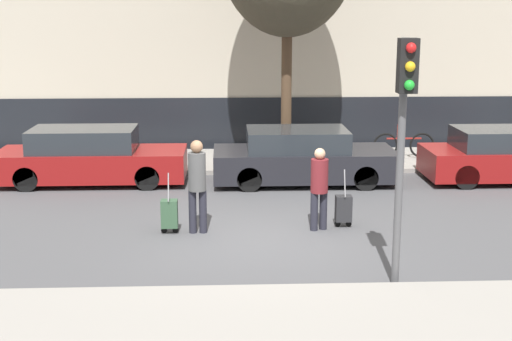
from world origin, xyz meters
The scene contains 12 objects.
ground_plane centered at (0.00, 0.00, 0.00)m, with size 80.00×80.00×0.00m, color #4C4C4F.
sidewalk_near centered at (0.00, -3.75, 0.06)m, with size 28.00×2.50×0.12m.
sidewalk_far centered at (0.00, 7.00, 0.06)m, with size 28.00×3.00×0.12m.
parked_car_0 centered at (-3.98, 4.75, 0.65)m, with size 4.66×1.71×1.40m.
parked_car_1 centered at (1.32, 4.59, 0.64)m, with size 4.52×1.88×1.36m.
parked_car_2 centered at (6.46, 4.53, 0.64)m, with size 4.12×1.77×1.35m.
pedestrian_left centered at (-1.15, 0.55, 1.05)m, with size 0.35×0.34×1.83m.
trolley_left centered at (-1.70, 0.54, 0.39)m, with size 0.34×0.29×1.20m.
pedestrian_right centered at (1.23, 0.63, 0.93)m, with size 0.34×0.34×1.64m.
trolley_right centered at (1.75, 0.81, 0.38)m, with size 0.34×0.29×1.18m.
traffic_light centered at (2.08, -2.36, 2.75)m, with size 0.28×0.47×3.86m.
parked_bicycle centered at (4.48, 6.95, 0.49)m, with size 1.77×0.06×0.96m.
Camera 1 is at (-0.59, -12.80, 4.25)m, focal length 50.00 mm.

